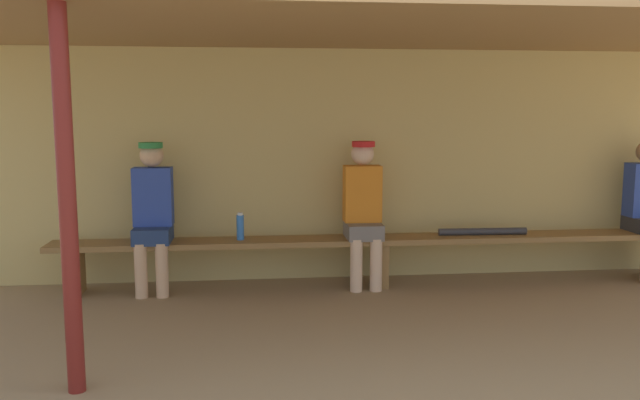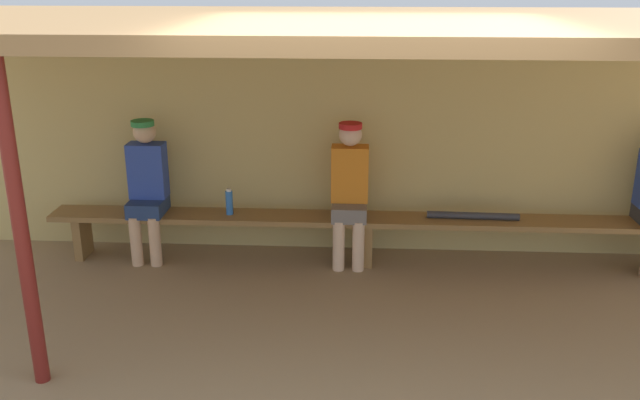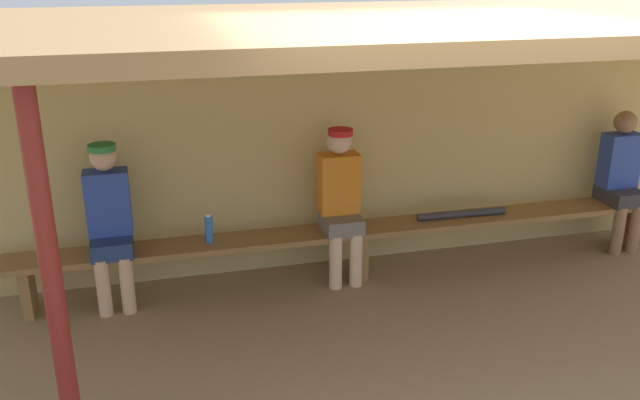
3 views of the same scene
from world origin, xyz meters
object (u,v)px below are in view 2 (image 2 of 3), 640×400
bench (368,224)px  water_bottle_green (229,202)px  player_leftmost (350,187)px  baseball_bat (473,216)px  support_post (21,230)px  player_in_white (147,184)px

bench → water_bottle_green: 1.32m
player_leftmost → water_bottle_green: size_ratio=5.38×
player_leftmost → baseball_bat: size_ratio=1.60×
support_post → player_leftmost: 2.96m
player_leftmost → water_bottle_green: player_leftmost is taller
player_leftmost → baseball_bat: bearing=-0.2°
player_leftmost → player_in_white: size_ratio=1.00×
player_leftmost → bench: bearing=-1.1°
player_leftmost → baseball_bat: player_leftmost is taller
support_post → bench: bearing=43.3°
bench → baseball_bat: baseball_bat is taller
water_bottle_green → baseball_bat: 2.27m
bench → support_post: bearing=-136.7°
support_post → player_leftmost: bearing=45.8°
support_post → baseball_bat: 3.87m
player_in_white → baseball_bat: size_ratio=1.60×
water_bottle_green → baseball_bat: bearing=-0.1°
bench → baseball_bat: bearing=-0.0°
bench → water_bottle_green: (-1.30, 0.00, 0.19)m
player_leftmost → player_in_white: 1.90m
baseball_bat → water_bottle_green: bearing=-178.3°
support_post → player_in_white: support_post is taller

